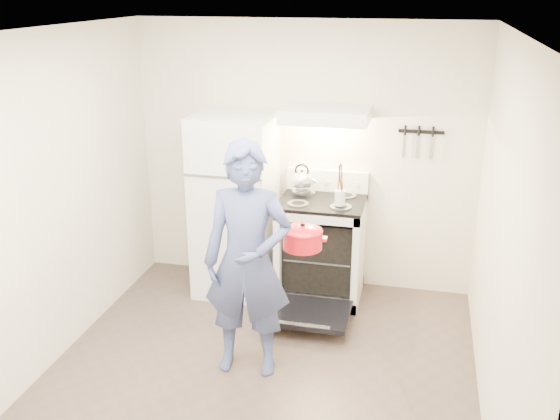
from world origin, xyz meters
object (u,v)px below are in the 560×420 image
(tea_kettle, at_px, (302,180))
(stove_body, at_px, (321,250))
(refrigerator, at_px, (235,205))
(dutch_oven, at_px, (303,239))
(person, at_px, (248,261))

(tea_kettle, bearing_deg, stove_body, -26.02)
(refrigerator, relative_size, dutch_oven, 4.64)
(stove_body, height_order, tea_kettle, tea_kettle)
(stove_body, height_order, person, person)
(person, relative_size, dutch_oven, 4.84)
(person, height_order, dutch_oven, person)
(stove_body, height_order, dutch_oven, dutch_oven)
(stove_body, xyz_separation_m, person, (-0.33, -1.29, 0.43))
(tea_kettle, height_order, person, person)
(tea_kettle, xyz_separation_m, dutch_oven, (0.23, -1.13, -0.11))
(refrigerator, xyz_separation_m, dutch_oven, (0.83, -1.00, 0.13))
(refrigerator, bearing_deg, stove_body, 1.77)
(tea_kettle, distance_m, person, 1.41)
(dutch_oven, bearing_deg, person, -142.64)
(dutch_oven, bearing_deg, tea_kettle, 101.66)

